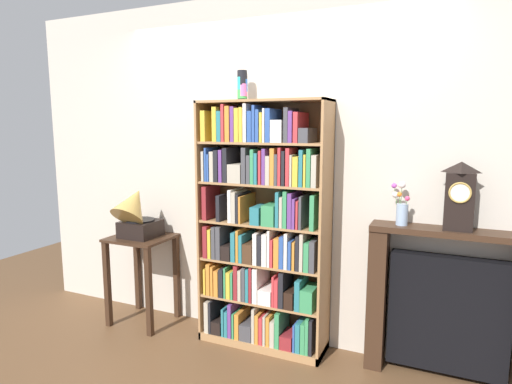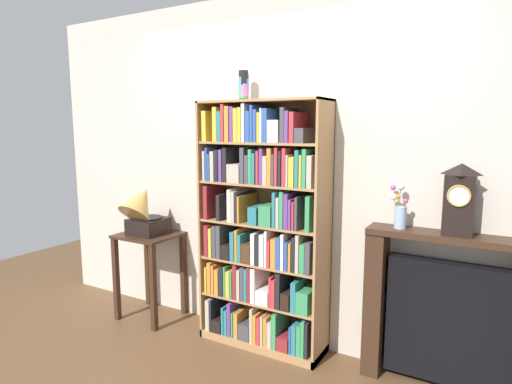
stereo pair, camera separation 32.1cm
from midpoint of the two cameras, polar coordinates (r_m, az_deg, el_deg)
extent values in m
cube|color=brown|center=(3.50, 2.86, -20.31)|extent=(7.83, 6.40, 0.02)
cube|color=beige|center=(3.30, 6.91, 2.59)|extent=(4.83, 0.08, 2.68)
cube|color=#A87A4C|center=(3.47, -3.43, -3.78)|extent=(0.02, 0.32, 1.88)
cube|color=#A87A4C|center=(3.06, 11.95, -5.65)|extent=(0.02, 0.32, 1.88)
cube|color=brown|center=(3.37, 4.93, -4.16)|extent=(0.98, 0.01, 1.88)
cube|color=#A87A4C|center=(3.15, 3.94, 11.97)|extent=(0.98, 0.32, 0.02)
cube|color=#A87A4C|center=(3.55, 3.61, -19.08)|extent=(0.98, 0.32, 0.06)
cube|color=#B2A893|center=(3.66, -2.78, -15.52)|extent=(0.04, 0.25, 0.25)
cube|color=black|center=(3.63, -2.42, -15.63)|extent=(0.02, 0.23, 0.26)
cube|color=black|center=(3.63, -1.74, -16.97)|extent=(0.08, 0.22, 0.10)
cube|color=teal|center=(3.59, -0.83, -16.29)|extent=(0.02, 0.23, 0.22)
cube|color=teal|center=(3.58, -0.35, -16.47)|extent=(0.03, 0.25, 0.21)
cube|color=#663884|center=(3.54, -0.02, -16.21)|extent=(0.03, 0.22, 0.27)
cube|color=#388E56|center=(3.56, 0.60, -16.67)|extent=(0.02, 0.26, 0.20)
cube|color=orange|center=(3.53, 0.93, -16.86)|extent=(0.03, 0.22, 0.20)
cube|color=#424247|center=(3.51, 1.91, -17.76)|extent=(0.10, 0.20, 0.13)
cube|color=#B2A893|center=(3.46, 3.07, -16.82)|extent=(0.02, 0.24, 0.27)
cube|color=orange|center=(3.45, 3.45, -17.28)|extent=(0.03, 0.22, 0.23)
cube|color=#C63338|center=(3.44, 3.93, -17.54)|extent=(0.03, 0.21, 0.21)
cube|color=#B2A893|center=(3.45, 4.58, -17.33)|extent=(0.02, 0.26, 0.23)
cube|color=orange|center=(3.42, 4.91, -17.55)|extent=(0.03, 0.23, 0.23)
cube|color=#B2A893|center=(3.44, 5.64, -17.72)|extent=(0.04, 0.28, 0.20)
cube|color=#388E56|center=(3.39, 6.13, -17.44)|extent=(0.03, 0.24, 0.27)
cube|color=maroon|center=(3.38, 7.02, -19.11)|extent=(0.09, 0.18, 0.10)
cube|color=#2D519E|center=(3.36, 8.28, -18.33)|extent=(0.02, 0.24, 0.21)
cube|color=teal|center=(3.34, 8.70, -18.37)|extent=(0.03, 0.22, 0.22)
cube|color=#388E56|center=(3.34, 9.45, -18.33)|extent=(0.03, 0.26, 0.23)
cube|color=#388E56|center=(3.32, 9.94, -18.13)|extent=(0.02, 0.25, 0.27)
cube|color=black|center=(3.31, 10.37, -18.32)|extent=(0.02, 0.23, 0.26)
cube|color=#A87A4C|center=(3.41, 3.67, -14.04)|extent=(0.95, 0.30, 0.02)
cube|color=gold|center=(3.55, -2.96, -11.14)|extent=(0.02, 0.25, 0.21)
cube|color=orange|center=(3.51, -2.67, -10.99)|extent=(0.03, 0.22, 0.25)
cube|color=orange|center=(3.51, -2.11, -11.17)|extent=(0.02, 0.24, 0.23)
cube|color=orange|center=(3.50, -1.58, -11.48)|extent=(0.04, 0.24, 0.21)
cube|color=black|center=(3.47, -0.94, -11.45)|extent=(0.04, 0.25, 0.22)
cube|color=#388E56|center=(3.46, -0.41, -11.40)|extent=(0.02, 0.25, 0.24)
cube|color=gold|center=(3.46, 0.11, -11.67)|extent=(0.03, 0.27, 0.21)
cube|color=#388E56|center=(3.42, 0.34, -11.86)|extent=(0.02, 0.22, 0.21)
cube|color=maroon|center=(3.41, 1.01, -11.40)|extent=(0.03, 0.27, 0.27)
cube|color=#B2A893|center=(3.38, 1.30, -11.87)|extent=(0.03, 0.22, 0.24)
cube|color=#424247|center=(3.38, 1.90, -11.72)|extent=(0.03, 0.24, 0.26)
cube|color=teal|center=(3.35, 2.26, -11.91)|extent=(0.02, 0.22, 0.26)
cube|color=maroon|center=(3.36, 2.89, -11.73)|extent=(0.02, 0.27, 0.27)
cube|color=white|center=(3.34, 3.41, -11.91)|extent=(0.04, 0.26, 0.27)
cube|color=white|center=(3.33, 4.56, -13.42)|extent=(0.10, 0.24, 0.11)
cube|color=#C63338|center=(3.28, 5.59, -12.71)|extent=(0.02, 0.22, 0.23)
cube|color=#C63338|center=(3.29, 6.19, -12.79)|extent=(0.03, 0.27, 0.21)
cube|color=black|center=(3.25, 6.66, -12.55)|extent=(0.04, 0.23, 0.27)
cube|color=black|center=(3.26, 7.67, -13.78)|extent=(0.07, 0.25, 0.13)
cube|color=teal|center=(3.21, 8.70, -13.29)|extent=(0.04, 0.22, 0.22)
cube|color=#388E56|center=(3.20, 9.80, -13.99)|extent=(0.09, 0.22, 0.16)
cube|color=#A87A4C|center=(3.31, 3.72, -9.24)|extent=(0.95, 0.30, 0.02)
cube|color=maroon|center=(3.44, -2.99, -6.22)|extent=(0.04, 0.22, 0.25)
cube|color=gold|center=(3.42, -2.48, -6.48)|extent=(0.03, 0.22, 0.23)
cube|color=#424247|center=(3.41, -1.87, -6.33)|extent=(0.03, 0.24, 0.25)
cube|color=#424247|center=(3.38, -1.36, -6.41)|extent=(0.04, 0.22, 0.26)
cube|color=black|center=(3.36, -0.46, -7.74)|extent=(0.08, 0.21, 0.11)
cube|color=teal|center=(3.34, 0.76, -6.86)|extent=(0.04, 0.27, 0.22)
cube|color=orange|center=(3.30, 1.10, -6.87)|extent=(0.02, 0.23, 0.24)
cube|color=teal|center=(3.31, 1.64, -7.14)|extent=(0.03, 0.26, 0.21)
cube|color=#472D1C|center=(3.26, 2.21, -7.96)|extent=(0.08, 0.19, 0.15)
cube|color=white|center=(3.25, 3.47, -7.21)|extent=(0.03, 0.26, 0.24)
cube|color=black|center=(3.24, 4.09, -7.36)|extent=(0.03, 0.27, 0.22)
cube|color=white|center=(3.21, 4.56, -7.42)|extent=(0.04, 0.23, 0.24)
cube|color=white|center=(3.18, 5.04, -7.28)|extent=(0.02, 0.21, 0.27)
cube|color=#C63338|center=(3.19, 5.48, -7.85)|extent=(0.02, 0.23, 0.20)
cube|color=orange|center=(3.19, 6.24, -7.73)|extent=(0.04, 0.27, 0.22)
cube|color=#2D519E|center=(3.15, 6.67, -7.81)|extent=(0.03, 0.21, 0.23)
cube|color=white|center=(3.16, 7.42, -7.54)|extent=(0.02, 0.26, 0.26)
cube|color=#2D519E|center=(3.14, 7.84, -8.11)|extent=(0.02, 0.24, 0.21)
cube|color=orange|center=(3.14, 8.38, -8.16)|extent=(0.02, 0.26, 0.20)
cube|color=black|center=(3.12, 8.81, -7.88)|extent=(0.03, 0.24, 0.25)
cube|color=#B2A893|center=(3.10, 9.28, -7.80)|extent=(0.03, 0.23, 0.27)
cube|color=#388E56|center=(3.09, 9.87, -8.45)|extent=(0.04, 0.21, 0.21)
cube|color=#424247|center=(3.09, 10.72, -8.29)|extent=(0.04, 0.26, 0.22)
cube|color=#A87A4C|center=(3.23, 3.77, -4.18)|extent=(0.95, 0.30, 0.02)
cube|color=maroon|center=(3.37, -3.01, -1.21)|extent=(0.04, 0.23, 0.26)
cube|color=black|center=(3.32, -1.23, -1.88)|extent=(0.03, 0.24, 0.20)
cube|color=white|center=(3.26, 0.14, -1.66)|extent=(0.03, 0.22, 0.25)
cube|color=#B2A893|center=(3.25, 0.62, -1.82)|extent=(0.03, 0.22, 0.23)
cube|color=black|center=(3.24, 1.15, -1.98)|extent=(0.02, 0.23, 0.22)
cube|color=orange|center=(3.25, 1.67, -2.09)|extent=(0.02, 0.28, 0.20)
cube|color=teal|center=(3.17, 3.23, -3.03)|extent=(0.07, 0.20, 0.13)
cube|color=#388E56|center=(3.13, 4.99, -3.00)|extent=(0.10, 0.22, 0.15)
cube|color=teal|center=(3.11, 6.31, -2.16)|extent=(0.02, 0.24, 0.25)
cube|color=#B2A893|center=(3.11, 6.86, -2.48)|extent=(0.02, 0.26, 0.22)
cube|color=#388E56|center=(3.07, 7.19, -2.23)|extent=(0.03, 0.21, 0.26)
cube|color=#663884|center=(3.07, 7.91, -2.34)|extent=(0.03, 0.25, 0.25)
cube|color=#663884|center=(3.07, 8.47, -2.70)|extent=(0.02, 0.26, 0.21)
cube|color=#C63338|center=(3.06, 8.87, -2.89)|extent=(0.02, 0.25, 0.20)
cube|color=#424247|center=(3.04, 9.24, -2.64)|extent=(0.02, 0.24, 0.23)
cube|color=#388E56|center=(3.02, 10.81, -2.63)|extent=(0.03, 0.26, 0.25)
cube|color=#A87A4C|center=(3.17, 3.82, 1.11)|extent=(0.95, 0.30, 0.02)
cube|color=#B2A893|center=(3.35, -3.05, 3.61)|extent=(0.02, 0.25, 0.23)
cube|color=#2D519E|center=(3.32, -2.83, 3.80)|extent=(0.02, 0.22, 0.25)
cube|color=#2D519E|center=(3.32, -2.55, 3.38)|extent=(0.02, 0.22, 0.21)
cube|color=#B2A893|center=(3.30, -2.11, 3.53)|extent=(0.03, 0.21, 0.23)
cube|color=black|center=(3.28, -1.54, 3.61)|extent=(0.03, 0.22, 0.24)
cube|color=#663884|center=(3.26, -0.92, 3.61)|extent=(0.03, 0.23, 0.24)
cube|color=black|center=(3.26, -0.22, 3.72)|extent=(0.04, 0.26, 0.25)
cube|color=#B2A893|center=(3.20, 0.67, 2.57)|extent=(0.11, 0.20, 0.14)
cube|color=#424247|center=(3.16, 1.95, 3.62)|extent=(0.03, 0.21, 0.26)
cube|color=#424247|center=(3.16, 2.63, 3.12)|extent=(0.03, 0.23, 0.21)
cube|color=#388E56|center=(3.16, 3.25, 3.50)|extent=(0.03, 0.27, 0.25)
cube|color=teal|center=(3.12, 3.55, 3.21)|extent=(0.02, 0.22, 0.22)
cube|color=#C63338|center=(3.12, 4.16, 3.36)|extent=(0.02, 0.25, 0.24)
cube|color=#663884|center=(3.09, 4.52, 3.45)|extent=(0.03, 0.21, 0.26)
cube|color=#B2A893|center=(3.11, 5.25, 3.01)|extent=(0.03, 0.27, 0.21)
cube|color=orange|center=(3.08, 5.72, 3.45)|extent=(0.03, 0.24, 0.26)
cube|color=#424247|center=(3.07, 6.20, 3.05)|extent=(0.02, 0.24, 0.22)
cube|color=#C63338|center=(3.06, 6.63, 3.44)|extent=(0.02, 0.24, 0.26)
cube|color=black|center=(3.05, 7.13, 3.22)|extent=(0.02, 0.24, 0.24)
cube|color=#C63338|center=(3.02, 7.59, 3.35)|extent=(0.03, 0.21, 0.26)
cube|color=#B2A893|center=(3.02, 8.04, 2.91)|extent=(0.02, 0.22, 0.22)
cube|color=gold|center=(3.03, 8.76, 2.79)|extent=(0.04, 0.27, 0.21)
cube|color=teal|center=(3.00, 9.41, 3.18)|extent=(0.03, 0.25, 0.25)
cube|color=gold|center=(3.00, 9.91, 2.86)|extent=(0.02, 0.26, 0.22)
cube|color=#388E56|center=(2.98, 10.33, 3.19)|extent=(0.03, 0.24, 0.26)
cube|color=#B2A893|center=(2.98, 11.10, 2.78)|extent=(0.04, 0.27, 0.22)
cube|color=#A87A4C|center=(3.15, 3.88, 6.52)|extent=(0.95, 0.30, 0.02)
cube|color=gold|center=(3.34, -2.90, 8.75)|extent=(0.04, 0.26, 0.23)
cube|color=gold|center=(3.28, -1.55, 8.98)|extent=(0.03, 0.25, 0.25)
cube|color=teal|center=(3.26, -0.96, 8.72)|extent=(0.03, 0.25, 0.22)
cube|color=#C63338|center=(3.24, -0.62, 9.15)|extent=(0.02, 0.22, 0.27)
cube|color=orange|center=(3.21, -0.07, 9.03)|extent=(0.04, 0.22, 0.26)
cube|color=#663884|center=(3.22, 0.83, 8.99)|extent=(0.03, 0.28, 0.25)
cube|color=gold|center=(3.19, 1.21, 8.89)|extent=(0.03, 0.24, 0.24)
cube|color=gold|center=(3.16, 1.69, 8.93)|extent=(0.03, 0.22, 0.24)
cube|color=white|center=(3.17, 2.42, 9.15)|extent=(0.02, 0.27, 0.27)
cube|color=#2D519E|center=(3.13, 2.80, 8.68)|extent=(0.03, 0.23, 0.22)
cube|color=#2D519E|center=(3.13, 3.39, 9.04)|extent=(0.02, 0.24, 0.26)
cube|color=#2D519E|center=(3.12, 3.92, 8.76)|extent=(0.03, 0.26, 0.23)
cube|color=gold|center=(3.11, 4.39, 8.56)|extent=(0.02, 0.26, 0.21)
cube|color=white|center=(3.09, 4.71, 8.82)|extent=(0.02, 0.24, 0.24)
cube|color=#2D519E|center=(3.08, 5.20, 8.80)|extent=(0.04, 0.24, 0.23)
cube|color=white|center=(3.06, 6.32, 8.05)|extent=(0.08, 0.25, 0.16)
cube|color=#424247|center=(3.03, 7.51, 8.80)|extent=(0.03, 0.24, 0.24)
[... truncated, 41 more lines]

